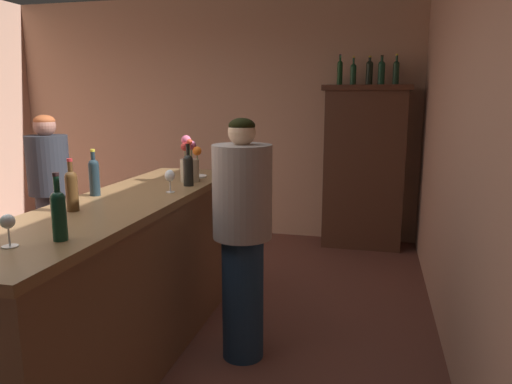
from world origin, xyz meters
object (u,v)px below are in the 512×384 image
object	(u,v)px
display_cabinet	(364,165)
wine_glass_front	(170,176)
display_bottle_left	(340,72)
wine_bottle_chardonnay	(72,188)
wine_glass_mid	(8,224)
flower_arrangement	(190,163)
patron_in_navy	(50,188)
display_bottle_right	(396,71)
display_bottle_center	(369,71)
wine_bottle_syrah	(59,212)
display_bottle_midleft	(353,73)
cheese_plate	(195,176)
wine_bottle_pinot	(94,175)
wine_bottle_merlot	(188,168)
bartender	(242,232)
bar_counter	(126,282)
display_bottle_midright	(381,71)

from	to	relation	value
display_cabinet	wine_glass_front	size ratio (longest dim) A/B	12.09
display_bottle_left	wine_bottle_chardonnay	bearing A→B (deg)	-110.35
wine_glass_mid	flower_arrangement	bearing A→B (deg)	85.08
patron_in_navy	display_bottle_right	bearing A→B (deg)	77.35
wine_glass_front	display_bottle_center	world-z (taller)	display_bottle_center
wine_bottle_syrah	display_bottle_midleft	world-z (taller)	display_bottle_midleft
wine_bottle_chardonnay	display_bottle_right	size ratio (longest dim) A/B	0.91
flower_arrangement	display_bottle_left	world-z (taller)	display_bottle_left
wine_glass_mid	display_bottle_right	size ratio (longest dim) A/B	0.44
cheese_plate	display_bottle_left	bearing A→B (deg)	64.15
display_bottle_right	patron_in_navy	xyz separation A→B (m)	(-3.23, -1.54, -1.14)
display_cabinet	display_bottle_midleft	xyz separation A→B (m)	(-0.16, -0.00, 1.01)
wine_bottle_pinot	wine_bottle_chardonnay	size ratio (longest dim) A/B	1.02
display_bottle_midleft	patron_in_navy	world-z (taller)	display_bottle_midleft
wine_glass_front	wine_glass_mid	world-z (taller)	wine_glass_front
wine_bottle_merlot	display_bottle_midleft	size ratio (longest dim) A/B	0.98
wine_bottle_chardonnay	display_bottle_left	world-z (taller)	display_bottle_left
wine_bottle_pinot	wine_bottle_merlot	size ratio (longest dim) A/B	1.00
wine_bottle_chardonnay	display_bottle_center	bearing A→B (deg)	64.87
wine_bottle_syrah	wine_glass_mid	world-z (taller)	wine_bottle_syrah
display_cabinet	wine_glass_front	world-z (taller)	display_cabinet
cheese_plate	wine_bottle_chardonnay	bearing A→B (deg)	-100.73
wine_glass_front	display_bottle_right	world-z (taller)	display_bottle_right
wine_bottle_syrah	display_bottle_left	world-z (taller)	display_bottle_left
display_cabinet	cheese_plate	world-z (taller)	display_cabinet
display_bottle_midleft	flower_arrangement	bearing A→B (deg)	-116.09
wine_bottle_merlot	cheese_plate	bearing A→B (deg)	104.72
display_bottle_midleft	bartender	size ratio (longest dim) A/B	0.19
wine_glass_mid	display_cabinet	bearing A→B (deg)	70.51
patron_in_navy	flower_arrangement	bearing A→B (deg)	31.47
display_cabinet	wine_bottle_pinot	size ratio (longest dim) A/B	6.14
wine_glass_mid	flower_arrangement	size ratio (longest dim) A/B	0.41
display_cabinet	wine_glass_front	bearing A→B (deg)	-114.63
wine_glass_mid	flower_arrangement	world-z (taller)	flower_arrangement
bar_counter	wine_bottle_pinot	distance (m)	0.71
wine_bottle_syrah	cheese_plate	xyz separation A→B (m)	(-0.05, 1.75, -0.12)
wine_bottle_merlot	bartender	world-z (taller)	bartender
display_bottle_center	bar_counter	bearing A→B (deg)	-115.82
display_bottle_left	display_bottle_midright	distance (m)	0.44
bartender	display_bottle_midleft	bearing A→B (deg)	-92.98
wine_bottle_syrah	display_bottle_center	xyz separation A→B (m)	(1.23, 3.73, 0.77)
flower_arrangement	display_bottle_midright	bearing A→B (deg)	57.90
wine_glass_front	display_cabinet	bearing A→B (deg)	65.37
wine_bottle_pinot	display_bottle_midleft	world-z (taller)	display_bottle_midleft
display_cabinet	bartender	bearing A→B (deg)	-104.35
display_bottle_midright	cheese_plate	bearing A→B (deg)	-125.32
cheese_plate	display_bottle_right	world-z (taller)	display_bottle_right
wine_bottle_merlot	bar_counter	bearing A→B (deg)	-111.99
flower_arrangement	display_bottle_midright	distance (m)	2.68
display_bottle_midleft	display_bottle_midright	world-z (taller)	display_bottle_midright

